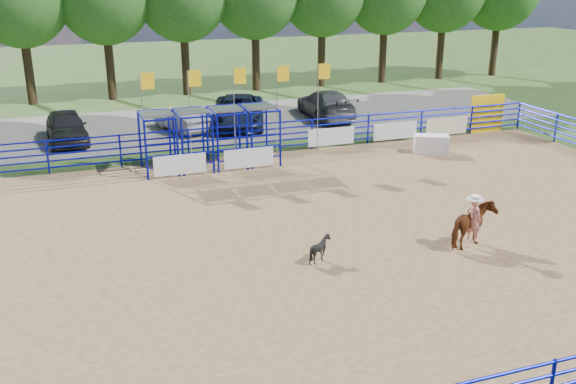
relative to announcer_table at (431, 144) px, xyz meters
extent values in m
plane|color=#3A5722|center=(-8.09, -7.49, -0.44)|extent=(120.00, 120.00, 0.00)
cube|color=olive|center=(-8.09, -7.49, -0.43)|extent=(30.00, 20.00, 0.02)
cube|color=slate|center=(-8.09, 9.51, -0.44)|extent=(40.00, 10.00, 0.01)
cube|color=white|center=(0.00, 0.00, 0.00)|extent=(1.76, 1.33, 0.85)
imported|color=#643014|center=(-4.55, -9.88, 0.29)|extent=(1.86, 1.38, 1.43)
imported|color=red|center=(-4.55, -9.88, 1.20)|extent=(0.50, 0.59, 1.38)
cylinder|color=white|center=(-4.55, -9.88, 1.92)|extent=(0.54, 0.54, 0.12)
imported|color=black|center=(-9.44, -9.27, -0.02)|extent=(0.87, 0.81, 0.81)
imported|color=black|center=(-16.21, 7.83, 0.35)|extent=(2.13, 4.72, 1.57)
imported|color=gray|center=(-10.37, 8.21, 0.21)|extent=(2.54, 4.13, 1.29)
imported|color=#141B32|center=(-7.18, 8.27, 0.39)|extent=(4.34, 6.46, 1.65)
imported|color=#525255|center=(-1.79, 8.65, 0.37)|extent=(2.58, 5.64, 1.60)
cube|color=white|center=(-11.89, 0.28, 0.11)|extent=(2.20, 0.04, 0.85)
cube|color=white|center=(-8.89, 0.28, 0.11)|extent=(2.20, 0.04, 0.85)
cube|color=white|center=(-4.09, 2.47, 0.11)|extent=(2.40, 0.04, 0.85)
cube|color=white|center=(-0.59, 2.47, 0.11)|extent=(2.40, 0.04, 0.85)
cube|color=beige|center=(2.41, 2.47, 0.11)|extent=(2.40, 0.04, 0.90)
cube|color=yellow|center=(4.91, 2.61, 0.56)|extent=(2.00, 0.12, 2.00)
cylinder|color=#3F2B19|center=(-18.09, 18.51, 1.96)|extent=(0.56, 0.56, 4.80)
cylinder|color=#3F2B19|center=(-13.09, 18.51, 1.96)|extent=(0.56, 0.56, 4.80)
cylinder|color=#3F2B19|center=(-8.09, 18.51, 1.96)|extent=(0.56, 0.56, 4.80)
cylinder|color=#3F2B19|center=(-3.09, 18.51, 1.96)|extent=(0.56, 0.56, 4.80)
cylinder|color=#3F2B19|center=(1.91, 18.51, 1.96)|extent=(0.56, 0.56, 4.80)
cylinder|color=#3F2B19|center=(6.91, 18.51, 1.96)|extent=(0.56, 0.56, 4.80)
cylinder|color=#3F2B19|center=(11.91, 18.51, 1.96)|extent=(0.56, 0.56, 4.80)
cylinder|color=#3F2B19|center=(16.91, 18.51, 1.96)|extent=(0.56, 0.56, 4.80)
camera|label=1|loc=(-16.14, -25.43, 7.94)|focal=40.00mm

